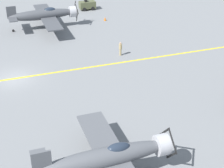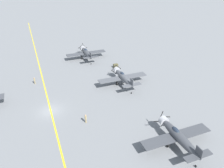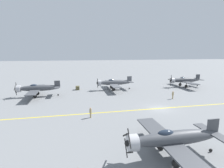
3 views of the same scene
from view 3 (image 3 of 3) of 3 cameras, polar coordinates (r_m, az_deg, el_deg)
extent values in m
plane|color=slate|center=(33.83, 15.07, -7.72)|extent=(400.00, 400.00, 0.00)
cube|color=yellow|center=(33.83, 15.07, -7.71)|extent=(0.30, 160.00, 0.01)
ellipsoid|color=#54575C|center=(48.35, 1.06, 0.53)|extent=(1.50, 9.50, 1.42)
cylinder|color=#B7B7BC|center=(47.54, -4.16, 0.34)|extent=(1.58, 0.90, 1.58)
ellipsoid|color=#232D3D|center=(48.01, -0.26, 1.14)|extent=(0.80, 1.70, 0.76)
cube|color=#54575C|center=(48.24, 0.18, 0.10)|extent=(12.00, 2.10, 0.16)
cube|color=#54575C|center=(49.41, 5.69, 0.87)|extent=(4.40, 1.10, 0.12)
cube|color=#54575C|center=(49.31, 5.70, 1.62)|extent=(0.14, 1.30, 1.60)
sphere|color=black|center=(47.47, -4.76, 0.32)|extent=(0.56, 0.56, 0.56)
cube|color=black|center=(48.16, -4.84, -0.33)|extent=(1.27, 0.06, 1.40)
cube|color=black|center=(48.02, -4.87, 1.13)|extent=(1.40, 0.06, 1.27)
cube|color=black|center=(46.79, -4.68, 0.98)|extent=(1.27, 0.06, 1.40)
cube|color=black|center=(46.94, -4.65, -0.52)|extent=(1.40, 0.06, 1.27)
cylinder|color=black|center=(46.92, 0.58, -0.97)|extent=(0.14, 0.14, 1.26)
cylinder|color=black|center=(47.05, 0.58, -1.73)|extent=(0.22, 0.90, 0.90)
cylinder|color=black|center=(49.80, -0.19, -0.31)|extent=(0.14, 0.14, 1.26)
cylinder|color=black|center=(49.92, -0.18, -1.02)|extent=(0.22, 0.90, 0.90)
cylinder|color=black|center=(49.80, 5.71, -1.42)|extent=(0.12, 0.36, 0.36)
ellipsoid|color=#45484D|center=(18.89, 20.19, -16.16)|extent=(1.50, 9.50, 1.42)
cylinder|color=#B7B7BC|center=(17.10, 6.78, -18.50)|extent=(1.57, 0.90, 1.58)
ellipsoid|color=#232D3D|center=(18.10, 17.14, -15.21)|extent=(0.80, 1.70, 0.76)
cube|color=#45484D|center=(18.67, 18.06, -17.51)|extent=(12.00, 2.10, 0.16)
cube|color=#45484D|center=(21.18, 29.89, -13.54)|extent=(4.40, 1.10, 0.12)
cube|color=#45484D|center=(20.94, 30.06, -11.90)|extent=(0.14, 1.30, 1.60)
sphere|color=black|center=(16.96, 5.09, -18.73)|extent=(0.56, 0.56, 0.56)
cube|color=black|center=(16.22, 5.65, -17.24)|extent=(1.06, 0.06, 1.55)
cube|color=black|center=(16.60, 5.87, -21.34)|extent=(1.55, 0.06, 1.06)
cube|color=black|center=(17.72, 4.57, -20.09)|extent=(1.06, 0.06, 1.55)
cube|color=black|center=(17.36, 4.37, -16.23)|extent=(1.55, 0.06, 1.06)
cylinder|color=black|center=(17.88, 20.51, -21.33)|extent=(0.14, 0.14, 1.26)
cylinder|color=black|center=(18.21, 20.38, -23.03)|extent=(0.22, 0.90, 0.90)
cylinder|color=black|center=(20.11, 15.72, -17.29)|extent=(0.14, 0.14, 1.26)
cylinder|color=black|center=(20.41, 15.63, -18.86)|extent=(0.22, 0.90, 0.90)
cylinder|color=black|center=(22.06, 29.52, -18.34)|extent=(0.12, 0.36, 0.36)
ellipsoid|color=#414449|center=(56.99, 22.93, 1.21)|extent=(1.50, 9.50, 1.42)
cylinder|color=#B7B7BC|center=(54.57, 19.10, 1.09)|extent=(1.58, 0.90, 1.58)
ellipsoid|color=#232D3D|center=(56.27, 22.02, 1.75)|extent=(0.80, 1.70, 0.76)
cube|color=#414449|center=(56.61, 22.28, 0.85)|extent=(12.00, 2.10, 0.16)
cube|color=#414449|center=(59.41, 26.18, 1.45)|extent=(4.40, 1.10, 0.12)
cube|color=#414449|center=(59.32, 26.23, 2.07)|extent=(0.14, 1.30, 1.60)
sphere|color=black|center=(54.31, 18.65, 1.07)|extent=(0.56, 0.56, 0.56)
cube|color=black|center=(53.95, 18.85, 1.89)|extent=(0.70, 0.06, 1.70)
cube|color=black|center=(53.65, 19.08, 0.63)|extent=(1.70, 0.06, 0.70)
cube|color=black|center=(54.68, 18.45, 0.26)|extent=(0.70, 0.06, 1.70)
cube|color=black|center=(54.97, 18.23, 1.50)|extent=(1.70, 0.06, 0.70)
cylinder|color=black|center=(55.50, 23.10, -0.04)|extent=(0.14, 0.14, 1.26)
cylinder|color=black|center=(55.61, 23.06, -0.68)|extent=(0.22, 0.90, 0.90)
cylinder|color=black|center=(57.93, 21.41, 0.48)|extent=(0.14, 0.14, 1.26)
cylinder|color=black|center=(58.04, 21.37, -0.13)|extent=(0.22, 0.90, 0.90)
cylinder|color=black|center=(59.75, 26.07, -0.46)|extent=(0.12, 0.36, 0.36)
ellipsoid|color=#45484D|center=(44.22, -22.68, -1.20)|extent=(1.50, 9.50, 1.42)
cylinder|color=#B7B7BC|center=(45.26, -28.22, -1.39)|extent=(1.57, 0.90, 1.58)
ellipsoid|color=#232D3D|center=(44.34, -24.18, -0.54)|extent=(0.80, 1.70, 0.76)
cube|color=#45484D|center=(44.43, -23.61, -1.66)|extent=(12.00, 2.10, 0.16)
cube|color=#45484D|center=(43.61, -17.41, -0.82)|extent=(4.40, 1.10, 0.12)
cube|color=#45484D|center=(43.50, -17.46, 0.02)|extent=(0.14, 1.30, 1.60)
sphere|color=black|center=(45.40, -28.83, -1.41)|extent=(0.56, 0.56, 0.56)
cube|color=black|center=(44.63, -29.14, -0.99)|extent=(1.54, 0.06, 1.07)
cube|color=black|center=(45.09, -28.92, -2.44)|extent=(1.07, 0.06, 1.54)
cube|color=black|center=(46.18, -28.52, -1.81)|extent=(1.54, 0.06, 1.07)
cube|color=black|center=(45.72, -28.74, -0.39)|extent=(1.07, 0.06, 1.54)
cylinder|color=black|center=(43.12, -23.94, -2.89)|extent=(0.14, 0.14, 1.26)
cylinder|color=black|center=(43.26, -23.87, -3.70)|extent=(0.22, 0.90, 0.90)
cylinder|color=black|center=(45.99, -23.20, -2.05)|extent=(0.14, 0.14, 1.26)
cylinder|color=black|center=(46.12, -23.14, -2.82)|extent=(0.22, 0.90, 0.90)
cylinder|color=black|center=(44.03, -17.19, -3.40)|extent=(0.12, 0.36, 0.36)
cylinder|color=tan|center=(28.40, -6.99, -10.10)|extent=(0.25, 0.25, 0.80)
cylinder|color=tan|center=(28.15, -7.03, -8.69)|extent=(0.37, 0.37, 0.67)
sphere|color=tan|center=(28.01, -7.05, -7.84)|extent=(0.22, 0.22, 0.22)
cylinder|color=tan|center=(41.31, 19.20, -4.06)|extent=(0.26, 0.26, 0.84)
cylinder|color=tan|center=(41.14, 19.26, -3.01)|extent=(0.39, 0.39, 0.70)
sphere|color=tan|center=(41.04, 19.30, -2.38)|extent=(0.23, 0.23, 0.23)
cube|color=brown|center=(49.46, -11.18, -1.25)|extent=(1.27, 1.08, 1.02)
camera|label=1|loc=(68.03, 2.40, 17.39)|focal=60.00mm
camera|label=2|loc=(60.97, 53.43, 20.94)|focal=35.00mm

